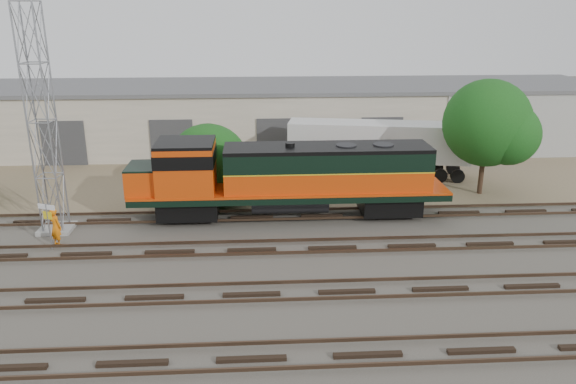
{
  "coord_description": "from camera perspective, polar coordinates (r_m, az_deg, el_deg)",
  "views": [
    {
      "loc": [
        0.26,
        -23.84,
        11.51
      ],
      "look_at": [
        1.94,
        4.0,
        2.2
      ],
      "focal_mm": 35.0,
      "sensor_mm": 36.0,
      "label": 1
    }
  ],
  "objects": [
    {
      "name": "ground",
      "position": [
        26.48,
        -3.7,
        -7.35
      ],
      "size": [
        140.0,
        140.0,
        0.0
      ],
      "primitive_type": "plane",
      "color": "#47423A",
      "rests_on": "ground"
    },
    {
      "name": "sign_post",
      "position": [
        29.73,
        -23.22,
        -2.42
      ],
      "size": [
        0.92,
        0.42,
        2.4
      ],
      "color": "gray",
      "rests_on": "ground"
    },
    {
      "name": "tree_east",
      "position": [
        36.94,
        20.07,
        6.33
      ],
      "size": [
        5.68,
        5.41,
        7.3
      ],
      "color": "#382619",
      "rests_on": "ground"
    },
    {
      "name": "dirt_strip",
      "position": [
        40.51,
        -3.68,
        1.93
      ],
      "size": [
        80.0,
        16.0,
        0.02
      ],
      "primitive_type": "cube",
      "color": "#726047",
      "rests_on": "ground"
    },
    {
      "name": "locomotive",
      "position": [
        31.23,
        -0.37,
        1.56
      ],
      "size": [
        17.69,
        3.1,
        4.25
      ],
      "color": "black",
      "rests_on": "tracks"
    },
    {
      "name": "tracks",
      "position": [
        23.77,
        -3.71,
        -10.33
      ],
      "size": [
        80.0,
        20.4,
        0.28
      ],
      "color": "black",
      "rests_on": "ground"
    },
    {
      "name": "dumpster_blue",
      "position": [
        45.57,
        18.81,
        3.8
      ],
      "size": [
        2.06,
        2.0,
        1.5
      ],
      "primitive_type": "cube",
      "rotation": [
        0.0,
        0.0,
        -0.4
      ],
      "color": "#163498",
      "rests_on": "ground"
    },
    {
      "name": "warehouse",
      "position": [
        47.65,
        -3.69,
        7.71
      ],
      "size": [
        58.4,
        10.4,
        5.3
      ],
      "color": "beige",
      "rests_on": "ground"
    },
    {
      "name": "semi_trailer",
      "position": [
        39.73,
        9.53,
        4.94
      ],
      "size": [
        12.64,
        4.7,
        3.81
      ],
      "rotation": [
        0.0,
        0.0,
        -0.18
      ],
      "color": "silver",
      "rests_on": "ground"
    },
    {
      "name": "dumpster_red",
      "position": [
        46.34,
        18.11,
        4.04
      ],
      "size": [
        1.85,
        1.78,
        1.4
      ],
      "primitive_type": "cube",
      "rotation": [
        0.0,
        0.0,
        0.3
      ],
      "color": "maroon",
      "rests_on": "ground"
    },
    {
      "name": "tree_mid",
      "position": [
        34.65,
        -7.66,
        2.51
      ],
      "size": [
        5.27,
        5.02,
        5.02
      ],
      "color": "#382619",
      "rests_on": "ground"
    },
    {
      "name": "worker",
      "position": [
        30.38,
        -22.53,
        -3.3
      ],
      "size": [
        0.86,
        0.79,
        1.97
      ],
      "primitive_type": "imported",
      "rotation": [
        0.0,
        0.0,
        2.54
      ],
      "color": "orange",
      "rests_on": "ground"
    },
    {
      "name": "signal_tower",
      "position": [
        31.17,
        -23.67,
        6.16
      ],
      "size": [
        1.73,
        1.73,
        11.7
      ],
      "rotation": [
        0.0,
        0.0,
        -0.05
      ],
      "color": "gray",
      "rests_on": "ground"
    }
  ]
}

